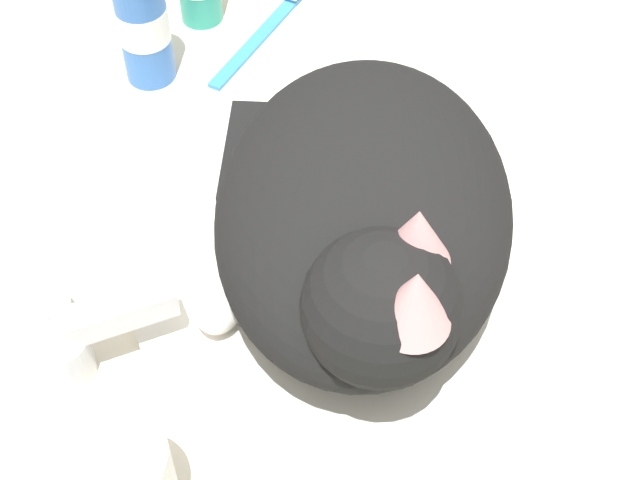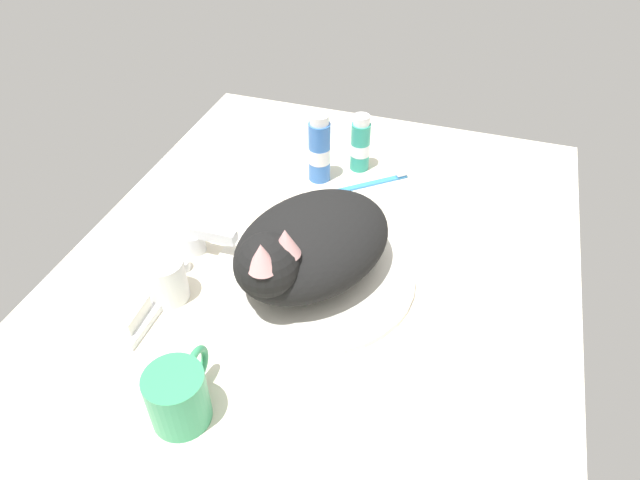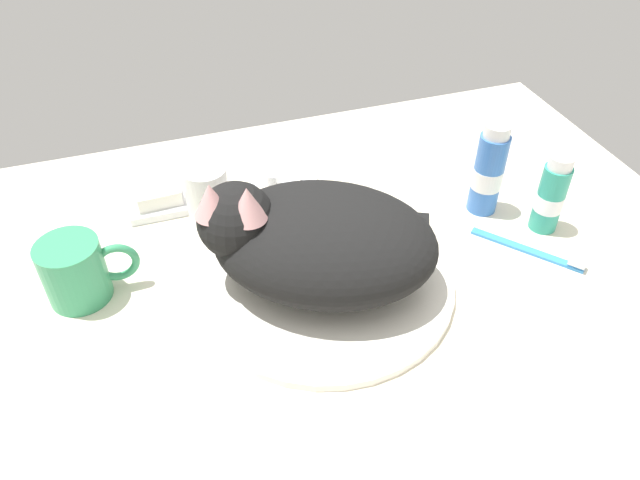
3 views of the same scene
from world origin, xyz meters
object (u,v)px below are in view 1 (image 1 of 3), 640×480
faucet (80,346)px  toothpaste_bottle (141,13)px  cat (363,222)px  toothbrush (264,29)px

faucet → toothpaste_bottle: size_ratio=0.88×
faucet → toothpaste_bottle: toothpaste_bottle is taller
faucet → toothpaste_bottle: 29.90cm
cat → toothpaste_bottle: (28.19, 7.15, -0.99)cm
cat → toothpaste_bottle: size_ratio=2.37×
faucet → toothbrush: (28.65, -23.24, -1.90)cm
toothbrush → toothpaste_bottle: bearing=98.5°
cat → toothbrush: 30.90cm
toothpaste_bottle → cat: bearing=-165.8°
toothpaste_bottle → toothbrush: 12.68cm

